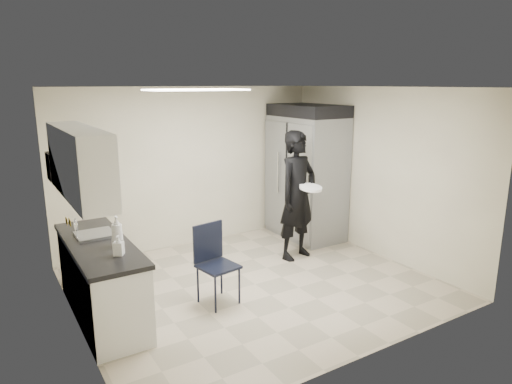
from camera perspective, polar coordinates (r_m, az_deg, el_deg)
floor at (r=6.29m, az=-0.11°, el=-11.45°), size 4.50×4.50×0.00m
ceiling at (r=5.70m, az=-0.12°, el=12.96°), size 4.50×4.50×0.00m
back_wall at (r=7.60m, az=-8.05°, el=3.11°), size 4.50×0.00×4.50m
left_wall at (r=5.10m, az=-22.22°, el=-2.94°), size 0.00×4.00×4.00m
right_wall at (r=7.27m, az=15.18°, el=2.29°), size 0.00×4.00×4.00m
ceiling_panel at (r=5.78m, az=-7.46°, el=12.55°), size 1.20×0.60×0.02m
lower_counter at (r=5.62m, az=-18.73°, el=-10.56°), size 0.60×1.90×0.86m
countertop at (r=5.46m, az=-19.10°, el=-6.19°), size 0.64×1.95×0.05m
sink at (r=5.70m, az=-19.46°, el=-5.54°), size 0.42×0.40×0.14m
faucet at (r=5.62m, az=-21.57°, el=-4.38°), size 0.02×0.02×0.24m
upper_cabinets at (r=5.21m, az=-21.23°, el=3.42°), size 0.35×1.80×0.75m
towel_dispenser at (r=6.35m, az=-23.62°, el=2.99°), size 0.22×0.30×0.35m
notice_sticker_left at (r=5.22m, az=-22.27°, el=-3.50°), size 0.00×0.12×0.07m
notice_sticker_right at (r=5.42m, az=-22.60°, el=-3.36°), size 0.00×0.12×0.07m
commercial_fridge at (r=7.96m, az=6.31°, el=1.80°), size 0.80×1.35×2.10m
fridge_compressor at (r=7.81m, az=6.53°, el=10.08°), size 0.80×1.35×0.20m
folding_chair at (r=5.63m, az=-4.75°, el=-9.27°), size 0.49×0.49×0.96m
man_tuxedo at (r=6.95m, az=5.22°, el=-0.45°), size 0.81×0.63×1.97m
bucket_lid at (r=6.76m, az=6.86°, el=0.54°), size 0.40×0.40×0.04m
soap_bottle_a at (r=5.23m, az=-16.99°, el=-4.66°), size 0.14×0.14×0.34m
soap_bottle_b at (r=4.96m, az=-16.82°, el=-6.38°), size 0.13×0.13×0.21m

